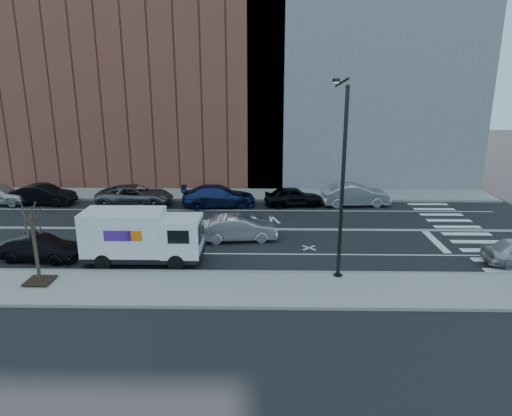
{
  "coord_description": "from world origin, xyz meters",
  "views": [
    {
      "loc": [
        3.44,
        -27.69,
        9.27
      ],
      "look_at": [
        2.92,
        0.03,
        1.4
      ],
      "focal_mm": 32.0,
      "sensor_mm": 36.0,
      "label": 1
    }
  ],
  "objects": [
    {
      "name": "driving_sedan",
      "position": [
        1.93,
        -2.05,
        0.74
      ],
      "size": [
        4.67,
        2.11,
        1.48
      ],
      "primitive_type": "imported",
      "rotation": [
        0.0,
        0.0,
        1.69
      ],
      "color": "silver",
      "rests_on": "ground"
    },
    {
      "name": "road_markings",
      "position": [
        0.0,
        0.0,
        0.0
      ],
      "size": [
        40.0,
        8.6,
        0.01
      ],
      "primitive_type": null,
      "color": "white",
      "rests_on": "ground"
    },
    {
      "name": "curb_near",
      "position": [
        0.0,
        -7.0,
        0.08
      ],
      "size": [
        44.0,
        0.25,
        0.17
      ],
      "primitive_type": "cube",
      "color": "gray",
      "rests_on": "ground"
    },
    {
      "name": "bldg_concrete",
      "position": [
        12.0,
        15.6,
        13.0
      ],
      "size": [
        20.0,
        10.0,
        26.0
      ],
      "primitive_type": "cube",
      "color": "slate",
      "rests_on": "ground"
    },
    {
      "name": "crosswalk",
      "position": [
        16.0,
        0.0,
        0.0
      ],
      "size": [
        3.0,
        14.0,
        0.01
      ],
      "primitive_type": null,
      "color": "white",
      "rests_on": "ground"
    },
    {
      "name": "far_parked_e",
      "position": [
        5.6,
        5.6,
        0.73
      ],
      "size": [
        4.47,
        2.17,
        1.47
      ],
      "primitive_type": "imported",
      "rotation": [
        0.0,
        0.0,
        1.68
      ],
      "color": "black",
      "rests_on": "ground"
    },
    {
      "name": "ground",
      "position": [
        0.0,
        0.0,
        0.0
      ],
      "size": [
        120.0,
        120.0,
        0.0
      ],
      "primitive_type": "plane",
      "color": "black",
      "rests_on": "ground"
    },
    {
      "name": "sidewalk_far",
      "position": [
        0.0,
        8.8,
        0.07
      ],
      "size": [
        44.0,
        3.6,
        0.15
      ],
      "primitive_type": "cube",
      "color": "gray",
      "rests_on": "ground"
    },
    {
      "name": "far_parked_f",
      "position": [
        10.3,
        5.8,
        0.84
      ],
      "size": [
        5.23,
        2.22,
        1.68
      ],
      "primitive_type": "imported",
      "rotation": [
        0.0,
        0.0,
        1.66
      ],
      "color": "#AEADB2",
      "rests_on": "ground"
    },
    {
      "name": "curb_far",
      "position": [
        0.0,
        7.0,
        0.08
      ],
      "size": [
        44.0,
        0.25,
        0.17
      ],
      "primitive_type": "cube",
      "color": "gray",
      "rests_on": "ground"
    },
    {
      "name": "far_parked_b",
      "position": [
        -13.38,
        5.7,
        0.77
      ],
      "size": [
        4.8,
        2.06,
        1.54
      ],
      "primitive_type": "imported",
      "rotation": [
        0.0,
        0.0,
        1.48
      ],
      "color": "black",
      "rests_on": "ground"
    },
    {
      "name": "near_parked_rear_a",
      "position": [
        -8.4,
        -5.41,
        0.68
      ],
      "size": [
        4.26,
        1.8,
        1.37
      ],
      "primitive_type": "imported",
      "rotation": [
        0.0,
        0.0,
        1.48
      ],
      "color": "black",
      "rests_on": "ground"
    },
    {
      "name": "streetlight",
      "position": [
        7.0,
        -6.91,
        5.08
      ],
      "size": [
        0.44,
        4.02,
        9.34
      ],
      "color": "black",
      "rests_on": "ground"
    },
    {
      "name": "fedex_van",
      "position": [
        -2.89,
        -5.6,
        1.47
      ],
      "size": [
        6.15,
        2.21,
        2.81
      ],
      "rotation": [
        0.0,
        0.0,
        -0.0
      ],
      "color": "black",
      "rests_on": "ground"
    },
    {
      "name": "sidewalk_near",
      "position": [
        0.0,
        -8.8,
        0.07
      ],
      "size": [
        44.0,
        3.6,
        0.15
      ],
      "primitive_type": "cube",
      "color": "gray",
      "rests_on": "ground"
    },
    {
      "name": "far_parked_c",
      "position": [
        -6.32,
        5.47,
        0.78
      ],
      "size": [
        5.74,
        2.81,
        1.57
      ],
      "primitive_type": "imported",
      "rotation": [
        0.0,
        0.0,
        1.61
      ],
      "color": "#56585E",
      "rests_on": "ground"
    },
    {
      "name": "far_parked_d",
      "position": [
        -0.0,
        5.44,
        0.8
      ],
      "size": [
        5.74,
        2.91,
        1.6
      ],
      "primitive_type": "imported",
      "rotation": [
        0.0,
        0.0,
        1.7
      ],
      "color": "navy",
      "rests_on": "ground"
    },
    {
      "name": "street_tree",
      "position": [
        -7.0,
        -8.4,
        1.45
      ],
      "size": [
        1.2,
        1.2,
        3.75
      ],
      "color": "black",
      "rests_on": "ground"
    },
    {
      "name": "bldg_brick",
      "position": [
        -8.0,
        15.6,
        11.0
      ],
      "size": [
        26.0,
        10.0,
        22.0
      ],
      "primitive_type": "cube",
      "color": "brown",
      "rests_on": "ground"
    }
  ]
}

